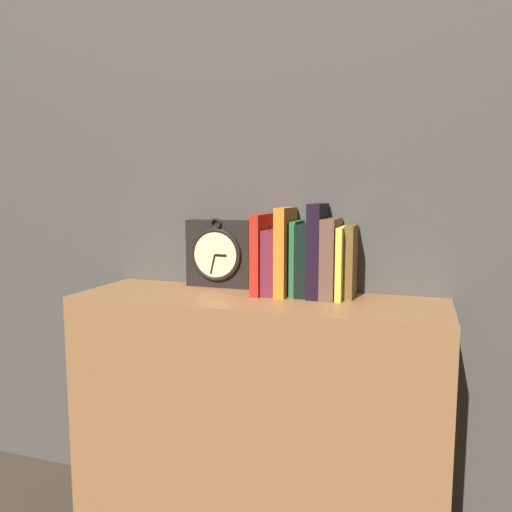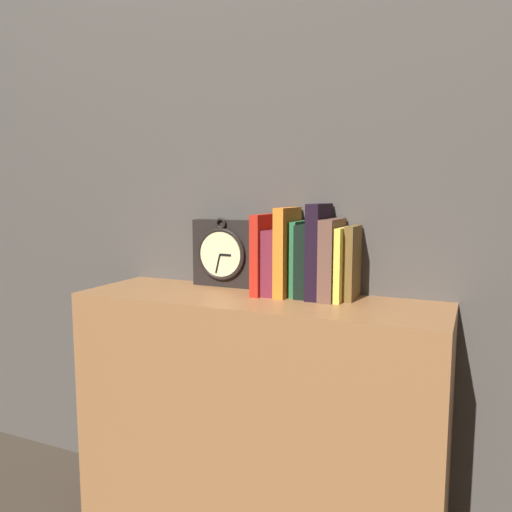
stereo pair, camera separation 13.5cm
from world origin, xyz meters
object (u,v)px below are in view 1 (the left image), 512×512
Objects in this scene: clock at (219,254)px; book_slot7_yellow at (342,262)px; book_slot5_black at (318,250)px; book_slot6_brown at (331,258)px; book_slot0_red at (262,254)px; book_slot8_brown at (351,261)px; book_slot3_green at (297,258)px; book_slot2_orange at (286,251)px; book_slot1_maroon at (273,261)px; book_slot4_black at (305,260)px.

clock is 1.09× the size of book_slot7_yellow.
book_slot5_black reaches higher than book_slot6_brown.
book_slot8_brown is (0.25, 0.02, -0.01)m from book_slot0_red.
book_slot3_green is 0.15m from book_slot8_brown.
book_slot0_red is 0.07m from book_slot2_orange.
book_slot8_brown is at bearing 1.09° from book_slot3_green.
book_slot0_red is at bearing -17.40° from clock.
book_slot5_black reaches higher than book_slot0_red.
book_slot2_orange reaches higher than clock.
book_slot2_orange is at bearing -174.05° from book_slot8_brown.
book_slot5_black is at bearing 175.31° from book_slot6_brown.
book_slot6_brown is (0.20, 0.00, -0.00)m from book_slot0_red.
book_slot5_black is (0.06, -0.01, 0.02)m from book_slot3_green.
book_slot0_red is at bearing -178.07° from book_slot2_orange.
book_slot1_maroon is 0.07m from book_slot3_green.
book_slot4_black is 0.07m from book_slot6_brown.
clock is 1.16× the size of book_slot1_maroon.
book_slot0_red is 0.20m from book_slot6_brown.
book_slot5_black reaches higher than book_slot7_yellow.
book_slot6_brown is at bearing -6.92° from book_slot4_black.
book_slot1_maroon is 0.05m from book_slot2_orange.
book_slot0_red is at bearing -175.16° from book_slot8_brown.
book_slot3_green is (0.03, 0.02, -0.02)m from book_slot2_orange.
book_slot4_black is at bearing -14.78° from book_slot3_green.
book_slot4_black is at bearing 5.09° from book_slot0_red.
book_slot1_maroon is 0.13m from book_slot5_black.
book_slot7_yellow is at bearing -142.89° from book_slot8_brown.
book_slot5_black is (0.13, -0.00, 0.04)m from book_slot1_maroon.
book_slot5_black is 0.10m from book_slot8_brown.
book_slot5_black is at bearing 179.99° from book_slot7_yellow.
book_slot6_brown is 1.09× the size of book_slot8_brown.
book_slot5_black reaches higher than book_slot3_green.
book_slot0_red is 0.04m from book_slot1_maroon.
book_slot4_black is at bearing 173.08° from book_slot6_brown.
book_slot4_black is 0.10m from book_slot7_yellow.
book_slot0_red reaches higher than clock.
book_slot2_orange is 1.24× the size of book_slot8_brown.
book_slot0_red is 0.16m from book_slot5_black.
book_slot5_black is at bearing -169.96° from book_slot8_brown.
book_slot2_orange is at bearing -11.63° from clock.
book_slot4_black reaches higher than book_slot7_yellow.
clock is 1.02× the size of book_slot3_green.
book_slot0_red is (0.15, -0.05, 0.01)m from clock.
book_slot6_brown is 0.06m from book_slot8_brown.
book_slot2_orange reaches higher than book_slot7_yellow.
book_slot5_black is 0.08m from book_slot7_yellow.
book_slot6_brown is at bearing -7.46° from clock.
book_slot8_brown is at bearing 4.84° from book_slot0_red.
book_slot3_green is at bearing 174.34° from book_slot7_yellow.
book_slot0_red is 0.13m from book_slot4_black.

